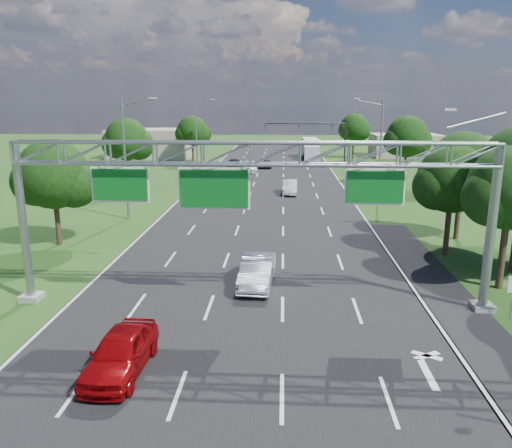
# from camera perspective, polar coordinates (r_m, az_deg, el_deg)

# --- Properties ---
(ground) EXTENTS (220.00, 220.00, 0.00)m
(ground) POSITION_cam_1_polar(r_m,az_deg,el_deg) (42.32, 0.68, 0.40)
(ground) COLOR #1F4615
(ground) RESTS_ON ground
(road) EXTENTS (18.00, 180.00, 0.02)m
(road) POSITION_cam_1_polar(r_m,az_deg,el_deg) (42.32, 0.68, 0.40)
(road) COLOR black
(road) RESTS_ON ground
(road_flare) EXTENTS (3.00, 30.00, 0.02)m
(road_flare) POSITION_cam_1_polar(r_m,az_deg,el_deg) (28.29, 20.49, -7.46)
(road_flare) COLOR black
(road_flare) RESTS_ON ground
(sign_gantry) EXTENTS (23.50, 1.00, 9.56)m
(sign_gantry) POSITION_cam_1_polar(r_m,az_deg,el_deg) (23.35, -0.36, 6.56)
(sign_gantry) COLOR gray
(sign_gantry) RESTS_ON ground
(traffic_signal) EXTENTS (12.21, 0.24, 7.00)m
(traffic_signal) POSITION_cam_1_polar(r_m,az_deg,el_deg) (76.48, 7.54, 10.24)
(traffic_signal) COLOR black
(traffic_signal) RESTS_ON ground
(streetlight_l_near) EXTENTS (2.97, 0.22, 10.16)m
(streetlight_l_near) POSITION_cam_1_polar(r_m,az_deg,el_deg) (43.35, -14.54, 7.77)
(streetlight_l_near) COLOR gray
(streetlight_l_near) RESTS_ON ground
(streetlight_l_far) EXTENTS (2.97, 0.22, 10.16)m
(streetlight_l_far) POSITION_cam_1_polar(r_m,az_deg,el_deg) (77.35, -6.70, 10.61)
(streetlight_l_far) COLOR gray
(streetlight_l_far) RESTS_ON ground
(streetlight_r_mid) EXTENTS (2.97, 0.22, 10.16)m
(streetlight_r_mid) POSITION_cam_1_polar(r_m,az_deg,el_deg) (52.19, 13.84, 8.77)
(streetlight_r_mid) COLOR gray
(streetlight_r_mid) RESTS_ON ground
(tree_cluster_right) EXTENTS (9.91, 14.60, 8.68)m
(tree_cluster_right) POSITION_cam_1_polar(r_m,az_deg,el_deg) (33.32, 26.26, 4.60)
(tree_cluster_right) COLOR #2D2116
(tree_cluster_right) RESTS_ON ground
(tree_verge_la) EXTENTS (5.76, 4.80, 7.40)m
(tree_verge_la) POSITION_cam_1_polar(r_m,az_deg,el_deg) (37.03, -22.02, 4.94)
(tree_verge_la) COLOR #2D2116
(tree_verge_la) RESTS_ON ground
(tree_verge_lb) EXTENTS (5.76, 4.80, 8.06)m
(tree_verge_lb) POSITION_cam_1_polar(r_m,az_deg,el_deg) (59.04, -14.48, 9.12)
(tree_verge_lb) COLOR #2D2116
(tree_verge_lb) RESTS_ON ground
(tree_verge_lc) EXTENTS (5.76, 4.80, 7.62)m
(tree_verge_lc) POSITION_cam_1_polar(r_m,az_deg,el_deg) (82.62, -7.22, 10.38)
(tree_verge_lc) COLOR #2D2116
(tree_verge_lc) RESTS_ON ground
(tree_verge_rd) EXTENTS (5.76, 4.80, 8.28)m
(tree_verge_rd) POSITION_cam_1_polar(r_m,az_deg,el_deg) (61.02, 16.93, 9.31)
(tree_verge_rd) COLOR #2D2116
(tree_verge_rd) RESTS_ON ground
(tree_verge_re) EXTENTS (5.76, 4.80, 7.84)m
(tree_verge_re) POSITION_cam_1_polar(r_m,az_deg,el_deg) (90.13, 11.18, 10.65)
(tree_verge_re) COLOR #2D2116
(tree_verge_re) RESTS_ON ground
(building_left) EXTENTS (14.00, 10.00, 5.00)m
(building_left) POSITION_cam_1_polar(r_m,az_deg,el_deg) (92.52, -11.90, 9.02)
(building_left) COLOR gray
(building_left) RESTS_ON ground
(building_right) EXTENTS (12.00, 9.00, 4.00)m
(building_right) POSITION_cam_1_polar(r_m,az_deg,el_deg) (96.07, 16.70, 8.61)
(building_right) COLOR gray
(building_right) RESTS_ON ground
(red_coupe) EXTENTS (2.06, 4.75, 1.59)m
(red_coupe) POSITION_cam_1_polar(r_m,az_deg,el_deg) (19.77, -15.22, -13.96)
(red_coupe) COLOR #970609
(red_coupe) RESTS_ON ground
(silver_sedan) EXTENTS (1.98, 4.96, 1.61)m
(silver_sedan) POSITION_cam_1_polar(r_m,az_deg,el_deg) (27.44, 0.13, -5.41)
(silver_sedan) COLOR silver
(silver_sedan) RESTS_ON ground
(car_queue_a) EXTENTS (2.20, 4.82, 1.37)m
(car_queue_a) POSITION_cam_1_polar(r_m,az_deg,el_deg) (71.48, -0.68, 6.50)
(car_queue_a) COLOR silver
(car_queue_a) RESTS_ON ground
(car_queue_b) EXTENTS (2.10, 4.37, 1.20)m
(car_queue_b) POSITION_cam_1_polar(r_m,az_deg,el_deg) (76.27, 1.05, 6.90)
(car_queue_b) COLOR black
(car_queue_b) RESTS_ON ground
(car_queue_c) EXTENTS (1.99, 4.79, 1.62)m
(car_queue_c) POSITION_cam_1_polar(r_m,az_deg,el_deg) (73.86, -2.60, 6.82)
(car_queue_c) COLOR black
(car_queue_c) RESTS_ON ground
(car_queue_d) EXTENTS (1.63, 4.48, 1.47)m
(car_queue_d) POSITION_cam_1_polar(r_m,az_deg,el_deg) (54.68, 3.89, 4.23)
(car_queue_d) COLOR silver
(car_queue_d) RESTS_ON ground
(box_truck) EXTENTS (2.91, 9.09, 3.40)m
(box_truck) POSITION_cam_1_polar(r_m,az_deg,el_deg) (89.87, 6.23, 8.54)
(box_truck) COLOR white
(box_truck) RESTS_ON ground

